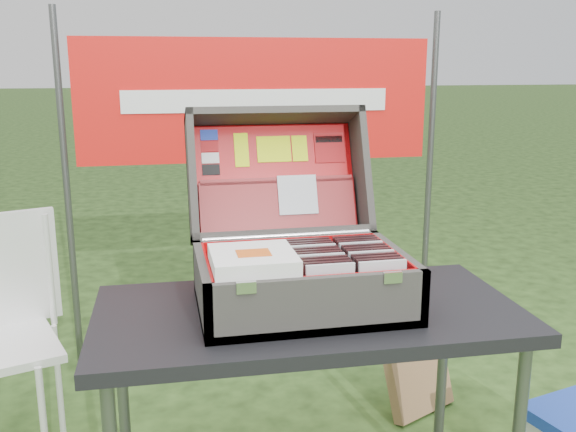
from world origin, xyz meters
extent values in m
cube|color=black|center=(-0.04, -0.10, 0.75)|extent=(1.24, 0.64, 0.04)
cylinder|color=#59595B|center=(-0.60, 0.15, 0.36)|extent=(0.04, 0.04, 0.73)
cylinder|color=#59595B|center=(0.51, 0.15, 0.36)|extent=(0.04, 0.04, 0.73)
cube|color=#57544F|center=(-0.06, -0.09, 0.78)|extent=(0.60, 0.43, 0.02)
cube|color=#57544F|center=(-0.06, -0.29, 0.85)|extent=(0.60, 0.02, 0.16)
cube|color=#57544F|center=(-0.06, 0.11, 0.85)|extent=(0.60, 0.02, 0.16)
cube|color=#57544F|center=(-0.35, -0.09, 0.85)|extent=(0.02, 0.43, 0.16)
cube|color=#57544F|center=(0.23, -0.09, 0.85)|extent=(0.02, 0.43, 0.16)
cube|color=red|center=(-0.06, -0.09, 0.80)|extent=(0.55, 0.38, 0.01)
cube|color=silver|center=(-0.25, -0.30, 0.92)|extent=(0.05, 0.01, 0.03)
cube|color=silver|center=(0.13, -0.30, 0.92)|extent=(0.05, 0.01, 0.03)
cylinder|color=silver|center=(-0.06, 0.12, 0.93)|extent=(0.54, 0.02, 0.02)
cube|color=#57544F|center=(-0.06, 0.34, 1.07)|extent=(0.60, 0.18, 0.41)
cube|color=#57544F|center=(-0.06, 0.35, 1.29)|extent=(0.60, 0.16, 0.08)
cube|color=#57544F|center=(-0.06, 0.20, 0.91)|extent=(0.60, 0.16, 0.08)
cube|color=#57544F|center=(-0.35, 0.28, 1.10)|extent=(0.02, 0.30, 0.46)
cube|color=#57544F|center=(0.23, 0.28, 1.10)|extent=(0.02, 0.30, 0.46)
cube|color=red|center=(-0.06, 0.33, 1.08)|extent=(0.55, 0.14, 0.35)
cube|color=red|center=(-0.06, -0.28, 0.86)|extent=(0.55, 0.01, 0.14)
cube|color=red|center=(-0.06, 0.10, 0.86)|extent=(0.55, 0.01, 0.14)
cube|color=red|center=(-0.33, -0.09, 0.86)|extent=(0.01, 0.38, 0.14)
cube|color=red|center=(0.21, -0.09, 0.86)|extent=(0.01, 0.38, 0.14)
cube|color=maroon|center=(-0.06, 0.27, 0.99)|extent=(0.53, 0.09, 0.17)
cube|color=maroon|center=(-0.06, 0.30, 1.08)|extent=(0.52, 0.03, 0.03)
cube|color=silver|center=(0.00, 0.27, 1.03)|extent=(0.13, 0.06, 0.13)
cube|color=#1933B2|center=(-0.28, 0.38, 1.23)|extent=(0.06, 0.02, 0.03)
cube|color=#A60D0F|center=(-0.28, 0.36, 1.19)|extent=(0.06, 0.02, 0.03)
cube|color=white|center=(-0.28, 0.35, 1.15)|extent=(0.06, 0.02, 0.03)
cube|color=black|center=(-0.28, 0.33, 1.12)|extent=(0.06, 0.02, 0.03)
cube|color=#D7F408|center=(-0.17, 0.36, 1.18)|extent=(0.05, 0.05, 0.11)
cube|color=#D7F408|center=(-0.06, 0.36, 1.18)|extent=(0.12, 0.04, 0.09)
cube|color=#D7F408|center=(0.03, 0.36, 1.18)|extent=(0.05, 0.04, 0.09)
cube|color=#A60D0F|center=(0.14, 0.36, 1.18)|extent=(0.11, 0.04, 0.10)
cube|color=black|center=(0.14, 0.37, 1.20)|extent=(0.10, 0.01, 0.02)
cube|color=silver|center=(-0.02, -0.26, 0.87)|extent=(0.13, 0.01, 0.15)
cube|color=black|center=(-0.02, -0.23, 0.87)|extent=(0.13, 0.01, 0.15)
cube|color=black|center=(-0.02, -0.21, 0.87)|extent=(0.13, 0.01, 0.15)
cube|color=black|center=(-0.02, -0.19, 0.87)|extent=(0.13, 0.01, 0.15)
cube|color=silver|center=(-0.02, -0.16, 0.87)|extent=(0.13, 0.01, 0.15)
cube|color=black|center=(-0.02, -0.14, 0.87)|extent=(0.13, 0.01, 0.15)
cube|color=black|center=(-0.02, -0.11, 0.87)|extent=(0.13, 0.01, 0.15)
cube|color=black|center=(-0.02, -0.09, 0.87)|extent=(0.13, 0.01, 0.15)
cube|color=silver|center=(-0.02, -0.07, 0.87)|extent=(0.13, 0.01, 0.15)
cube|color=black|center=(-0.02, -0.04, 0.87)|extent=(0.13, 0.01, 0.15)
cube|color=black|center=(-0.02, -0.02, 0.87)|extent=(0.13, 0.01, 0.15)
cube|color=black|center=(-0.02, 0.00, 0.87)|extent=(0.13, 0.01, 0.15)
cube|color=silver|center=(0.12, -0.26, 0.87)|extent=(0.13, 0.01, 0.15)
cube|color=black|center=(0.12, -0.23, 0.87)|extent=(0.13, 0.01, 0.15)
cube|color=black|center=(0.12, -0.21, 0.87)|extent=(0.13, 0.01, 0.15)
cube|color=black|center=(0.12, -0.19, 0.87)|extent=(0.13, 0.01, 0.15)
cube|color=silver|center=(0.12, -0.16, 0.87)|extent=(0.13, 0.01, 0.15)
cube|color=black|center=(0.12, -0.14, 0.87)|extent=(0.13, 0.01, 0.15)
cube|color=black|center=(0.12, -0.11, 0.87)|extent=(0.13, 0.01, 0.15)
cube|color=black|center=(0.12, -0.09, 0.87)|extent=(0.13, 0.01, 0.15)
cube|color=silver|center=(0.12, -0.07, 0.87)|extent=(0.13, 0.01, 0.15)
cube|color=black|center=(0.12, -0.04, 0.87)|extent=(0.13, 0.01, 0.15)
cube|color=black|center=(0.12, -0.02, 0.87)|extent=(0.13, 0.01, 0.15)
cube|color=black|center=(0.12, 0.00, 0.87)|extent=(0.13, 0.01, 0.15)
cube|color=white|center=(-0.22, -0.17, 0.93)|extent=(0.22, 0.22, 0.00)
cube|color=white|center=(-0.22, -0.17, 0.94)|extent=(0.22, 0.22, 0.00)
cube|color=white|center=(-0.22, -0.17, 0.94)|extent=(0.22, 0.22, 0.00)
cube|color=white|center=(-0.22, -0.17, 0.95)|extent=(0.22, 0.22, 0.00)
cube|color=white|center=(-0.22, -0.17, 0.95)|extent=(0.22, 0.22, 0.00)
cube|color=white|center=(-0.22, -0.17, 0.96)|extent=(0.22, 0.22, 0.00)
cube|color=white|center=(-0.22, -0.17, 0.96)|extent=(0.22, 0.22, 0.00)
cube|color=white|center=(-0.22, -0.17, 0.97)|extent=(0.22, 0.22, 0.00)
cube|color=#D85919|center=(-0.22, -0.18, 0.97)|extent=(0.09, 0.07, 0.00)
cube|color=silver|center=(-1.06, 0.67, 0.70)|extent=(0.41, 0.17, 0.44)
cylinder|color=silver|center=(-0.88, 0.29, 0.24)|extent=(0.02, 0.02, 0.47)
cylinder|color=silver|center=(-0.88, 0.65, 0.24)|extent=(0.02, 0.02, 0.47)
cylinder|color=silver|center=(-0.88, 0.67, 0.69)|extent=(0.02, 0.02, 0.44)
cube|color=#A26E47|center=(0.60, 0.55, 0.17)|extent=(0.36, 0.28, 0.35)
cylinder|color=#59595B|center=(-0.85, 1.10, 0.85)|extent=(0.03, 0.03, 1.70)
cylinder|color=#59595B|center=(0.85, 1.10, 0.85)|extent=(0.03, 0.03, 1.70)
cube|color=red|center=(0.00, 1.09, 1.30)|extent=(1.60, 0.02, 0.55)
cube|color=white|center=(0.00, 1.08, 1.30)|extent=(1.20, 0.00, 0.10)
camera|label=1|loc=(-0.45, -1.80, 1.46)|focal=40.00mm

